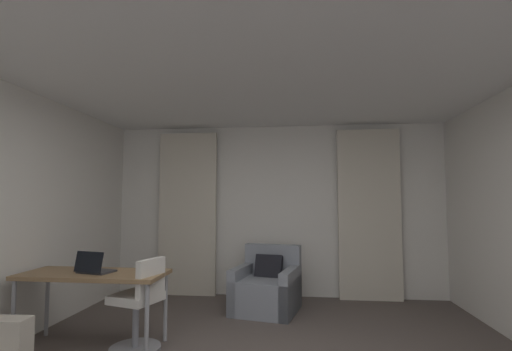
% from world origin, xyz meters
% --- Properties ---
extents(wall_window, '(5.12, 0.06, 2.60)m').
position_xyz_m(wall_window, '(0.00, 3.03, 1.30)').
color(wall_window, silver).
rests_on(wall_window, ground).
extents(ceiling, '(5.12, 6.12, 0.06)m').
position_xyz_m(ceiling, '(0.00, 0.00, 2.63)').
color(ceiling, white).
rests_on(ceiling, wall_left).
extents(curtain_left_panel, '(0.90, 0.06, 2.50)m').
position_xyz_m(curtain_left_panel, '(-1.38, 2.90, 1.25)').
color(curtain_left_panel, beige).
rests_on(curtain_left_panel, ground).
extents(curtain_right_panel, '(0.90, 0.06, 2.50)m').
position_xyz_m(curtain_right_panel, '(1.38, 2.90, 1.25)').
color(curtain_right_panel, beige).
rests_on(curtain_right_panel, ground).
extents(armchair, '(0.93, 0.95, 0.83)m').
position_xyz_m(armchair, '(-0.09, 2.22, 0.28)').
color(armchair, gray).
rests_on(armchair, ground).
extents(desk, '(1.41, 0.58, 0.72)m').
position_xyz_m(desk, '(-1.70, 0.84, 0.66)').
color(desk, olive).
rests_on(desk, ground).
extents(desk_chair, '(0.50, 0.50, 0.88)m').
position_xyz_m(desk_chair, '(-1.20, 0.79, 0.39)').
color(desk_chair, gray).
rests_on(desk_chair, ground).
extents(laptop, '(0.37, 0.31, 0.22)m').
position_xyz_m(laptop, '(-1.68, 0.81, 0.77)').
color(laptop, '#2D2D33').
rests_on(laptop, desk).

